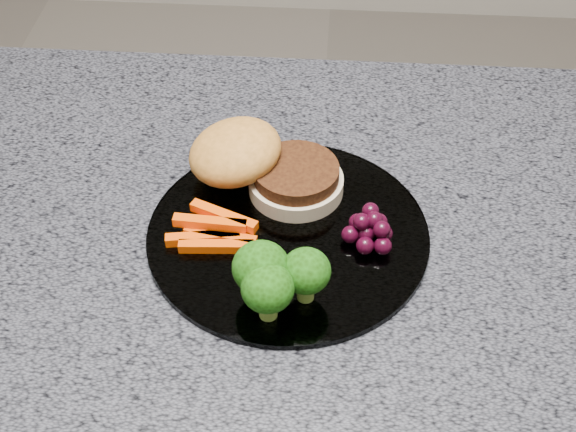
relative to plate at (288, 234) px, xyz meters
name	(u,v)px	position (x,y,z in m)	size (l,w,h in m)	color
countertop	(293,254)	(0.01, 0.00, -0.02)	(1.20, 0.60, 0.04)	#4E4F58
plate	(288,234)	(0.00, 0.00, 0.00)	(0.26, 0.26, 0.01)	white
burger	(257,165)	(-0.03, 0.07, 0.02)	(0.16, 0.11, 0.05)	#C9B18E
carrot_sticks	(215,231)	(-0.07, -0.01, 0.01)	(0.08, 0.06, 0.02)	#F14904
broccoli	(275,276)	(0.00, -0.08, 0.04)	(0.08, 0.07, 0.06)	olive
grape_bunch	(370,229)	(0.07, 0.00, 0.02)	(0.05, 0.05, 0.03)	black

